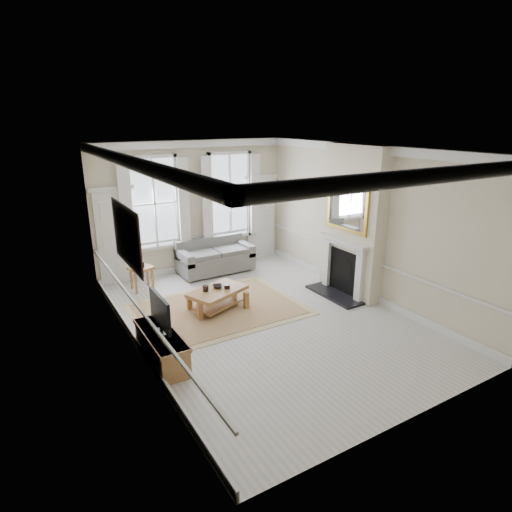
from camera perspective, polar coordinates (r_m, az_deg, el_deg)
floor at (r=8.85m, az=1.26°, el=-8.36°), size 7.20×7.20×0.00m
ceiling at (r=7.95m, az=1.43°, el=14.16°), size 7.20×7.20×0.00m
back_wall at (r=11.37m, az=-8.35°, el=6.50°), size 5.20×0.00×5.20m
left_wall at (r=7.27m, az=-16.34°, el=-0.64°), size 0.00×7.20×7.20m
right_wall at (r=9.82m, az=14.36°, el=4.31°), size 0.00×7.20×7.20m
window_left at (r=10.94m, az=-13.41°, el=6.82°), size 1.26×0.20×2.20m
window_right at (r=11.72m, az=-3.52°, el=8.00°), size 1.26×0.20×2.20m
door_left at (r=10.87m, az=-18.16°, el=2.27°), size 0.90×0.08×2.30m
door_right at (r=12.36m, az=0.67°, el=5.00°), size 0.90×0.08×2.30m
painting at (r=7.46m, az=-16.88°, el=2.59°), size 0.05×1.66×1.06m
chimney_breast at (r=9.84m, az=12.82°, el=4.45°), size 0.35×1.70×3.38m
hearth at (r=10.09m, az=10.39°, el=-5.09°), size 0.55×1.50×0.05m
fireplace at (r=9.96m, az=11.49°, el=-1.10°), size 0.21×1.45×1.33m
mirror at (r=9.63m, az=12.02°, el=6.34°), size 0.06×1.26×1.06m
sofa at (r=11.40m, az=-5.55°, el=-0.29°), size 1.93×0.94×0.88m
side_table at (r=10.46m, az=-15.06°, el=-1.98°), size 0.61×0.61×0.58m
rug at (r=9.28m, az=-5.07°, el=-7.05°), size 3.50×2.60×0.02m
coffee_table at (r=9.13m, az=-5.13°, el=-4.95°), size 1.41×1.12×0.46m
ceramic_pot_a at (r=9.02m, az=-6.73°, el=-4.31°), size 0.12×0.12×0.12m
ceramic_pot_b at (r=9.12m, az=-3.88°, el=-4.08°), size 0.13×0.13×0.09m
bowl at (r=9.19m, az=-5.14°, el=-4.05°), size 0.30×0.30×0.06m
tv_stand at (r=7.50m, az=-12.48°, el=-11.77°), size 0.47×1.47×0.52m
tv at (r=7.21m, az=-12.67°, el=-7.19°), size 0.08×0.90×0.68m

